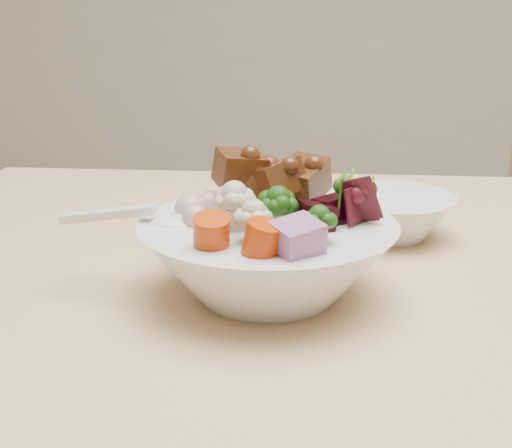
% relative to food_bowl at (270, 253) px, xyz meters
% --- Properties ---
extents(food_bowl, '(0.22, 0.22, 0.12)m').
position_rel_food_bowl_xyz_m(food_bowl, '(0.00, 0.00, 0.00)').
color(food_bowl, silver).
rests_on(food_bowl, dining_table).
extents(soup_spoon, '(0.12, 0.04, 0.02)m').
position_rel_food_bowl_xyz_m(soup_spoon, '(-0.10, -0.01, 0.03)').
color(soup_spoon, silver).
rests_on(soup_spoon, food_bowl).
extents(side_bowl, '(0.14, 0.14, 0.05)m').
position_rel_food_bowl_xyz_m(side_bowl, '(0.11, 0.17, -0.01)').
color(side_bowl, silver).
rests_on(side_bowl, dining_table).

